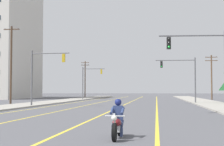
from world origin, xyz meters
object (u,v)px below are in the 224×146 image
utility_pole_right_far (212,75)px  motorcycle_with_rider (117,122)px  traffic_signal_near_left (42,70)px  utility_pole_left_far (85,78)px  traffic_signal_near_right (206,59)px  traffic_signal_mid_left (89,78)px  utility_pole_left_near (11,63)px  traffic_signal_mid_right (183,73)px

utility_pole_right_far → motorcycle_with_rider: bearing=-102.3°
motorcycle_with_rider → traffic_signal_near_left: traffic_signal_near_left is taller
utility_pole_left_far → utility_pole_right_far: bearing=-37.9°
motorcycle_with_rider → traffic_signal_near_right: size_ratio=0.35×
traffic_signal_mid_left → traffic_signal_near_left: bearing=-89.6°
motorcycle_with_rider → traffic_signal_near_left: (-11.02, 23.87, 3.48)m
utility_pole_left_near → utility_pole_right_far: size_ratio=1.19×
utility_pole_right_far → utility_pole_left_far: bearing=142.1°
motorcycle_with_rider → utility_pole_left_near: 34.42m
traffic_signal_near_left → traffic_signal_mid_right: same height
motorcycle_with_rider → traffic_signal_near_right: 14.71m
utility_pole_left_near → traffic_signal_mid_right: bearing=12.6°
motorcycle_with_rider → traffic_signal_near_right: traffic_signal_near_right is taller
utility_pole_right_far → traffic_signal_mid_right: bearing=-108.8°
traffic_signal_near_right → utility_pole_left_near: size_ratio=0.62×
traffic_signal_mid_left → utility_pole_right_far: size_ratio=0.73×
traffic_signal_mid_right → traffic_signal_mid_left: (-16.26, 16.78, -0.07)m
traffic_signal_near_right → utility_pole_right_far: bearing=80.7°
utility_pole_left_near → utility_pole_right_far: bearing=40.6°
traffic_signal_near_left → utility_pole_left_far: (-6.32, 53.09, 1.07)m
utility_pole_left_near → traffic_signal_mid_left: bearing=74.8°
traffic_signal_near_left → utility_pole_left_near: size_ratio=0.62×
motorcycle_with_rider → traffic_signal_mid_left: traffic_signal_mid_left is taller
traffic_signal_near_right → traffic_signal_mid_left: 41.26m
traffic_signal_near_left → utility_pole_left_near: utility_pole_left_near is taller
traffic_signal_near_right → traffic_signal_near_left: 19.25m
traffic_signal_near_left → traffic_signal_mid_right: 19.26m
traffic_signal_mid_right → utility_pole_right_far: 20.90m
traffic_signal_mid_left → utility_pole_left_far: size_ratio=0.65×
traffic_signal_near_left → utility_pole_left_far: utility_pole_left_far is taller
motorcycle_with_rider → utility_pole_right_far: utility_pole_right_far is taller
utility_pole_left_near → utility_pole_left_far: utility_pole_left_near is taller
traffic_signal_mid_right → utility_pole_right_far: utility_pole_right_far is taller
traffic_signal_near_right → utility_pole_left_near: 27.50m
traffic_signal_near_right → utility_pole_left_far: 67.47m
utility_pole_right_far → utility_pole_left_far: (-29.13, 22.71, 0.53)m
motorcycle_with_rider → traffic_signal_mid_left: (-11.20, 51.25, 3.47)m
traffic_signal_mid_left → utility_pole_right_far: 23.19m
traffic_signal_near_left → utility_pole_right_far: utility_pole_right_far is taller
traffic_signal_near_right → traffic_signal_mid_right: bearing=90.1°
traffic_signal_near_right → traffic_signal_mid_left: same height
traffic_signal_mid_right → traffic_signal_mid_left: 23.37m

